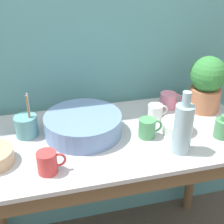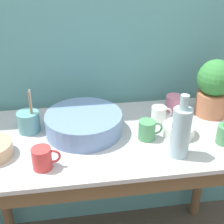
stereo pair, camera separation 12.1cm
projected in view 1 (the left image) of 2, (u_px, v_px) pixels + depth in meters
wall_back at (94, 41)px, 1.59m from camera, size 6.00×0.05×2.40m
counter_table at (113, 169)px, 1.50m from camera, size 1.33×0.63×0.86m
potted_plant at (207, 83)px, 1.59m from camera, size 0.18×0.18×0.29m
bowl_wash_large at (83, 125)px, 1.43m from camera, size 0.35×0.35×0.09m
bottle_tall at (183, 128)px, 1.27m from camera, size 0.08×0.08×0.28m
bottle_short at (223, 128)px, 1.40m from camera, size 0.07×0.07×0.11m
mug_green at (148, 128)px, 1.41m from camera, size 0.11×0.08×0.09m
mug_white at (156, 112)px, 1.55m from camera, size 0.10×0.07×0.08m
mug_red at (48, 162)px, 1.19m from camera, size 0.11×0.08×0.09m
mug_pink at (169, 100)px, 1.66m from camera, size 0.12×0.09×0.08m
bowl_small_enamel_white at (177, 126)px, 1.46m from camera, size 0.15×0.15×0.05m
utensil_cup at (26, 126)px, 1.41m from camera, size 0.10×0.10×0.21m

